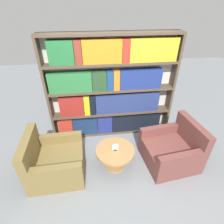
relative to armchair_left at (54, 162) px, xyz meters
The scene contains 6 objects.
ground_plane 1.24m from the armchair_left, ahead, with size 14.00×14.00×0.00m, color gray.
bookshelf 1.83m from the armchair_left, 43.20° to the left, with size 2.73×0.30×2.29m.
armchair_left is the anchor object (origin of this frame).
armchair_right 2.26m from the armchair_left, ahead, with size 1.05×1.02×0.88m.
coffee_table 1.13m from the armchair_left, ahead, with size 0.73×0.73×0.41m.
table_sign 1.14m from the armchair_left, ahead, with size 0.11×0.06×0.14m.
Camera 1 is at (-0.44, -2.20, 2.78)m, focal length 28.00 mm.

